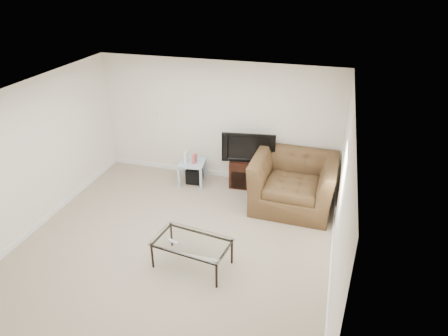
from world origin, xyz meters
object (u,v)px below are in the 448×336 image
(tv_stand, at_px, (248,172))
(recliner, at_px, (294,175))
(side_table, at_px, (193,172))
(coffee_table, at_px, (192,253))
(television, at_px, (249,146))
(subwoofer, at_px, (194,175))

(tv_stand, bearing_deg, recliner, -32.92)
(side_table, xyz_separation_m, recliner, (2.12, -0.31, 0.42))
(recliner, relative_size, coffee_table, 1.33)
(tv_stand, distance_m, television, 0.60)
(tv_stand, relative_size, recliner, 0.47)
(side_table, distance_m, coffee_table, 2.59)
(subwoofer, xyz_separation_m, recliner, (2.09, -0.34, 0.49))
(coffee_table, bearing_deg, recliner, 59.74)
(recliner, bearing_deg, subwoofer, 172.64)
(television, height_order, subwoofer, television)
(tv_stand, relative_size, side_table, 1.41)
(tv_stand, bearing_deg, television, -90.00)
(subwoofer, height_order, recliner, recliner)
(subwoofer, height_order, coffee_table, coffee_table)
(television, distance_m, subwoofer, 1.34)
(subwoofer, bearing_deg, recliner, -9.14)
(tv_stand, xyz_separation_m, recliner, (0.98, -0.54, 0.36))
(television, bearing_deg, recliner, -35.65)
(tv_stand, relative_size, coffee_table, 0.63)
(tv_stand, relative_size, television, 0.73)
(recliner, bearing_deg, coffee_table, -118.47)
(subwoofer, bearing_deg, television, 9.02)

